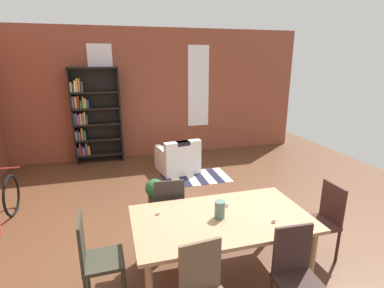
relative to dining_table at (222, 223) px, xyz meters
The scene contains 17 objects.
ground_plane 1.21m from the dining_table, 92.33° to the left, with size 9.54×9.54×0.00m, color brown.
back_wall_brick 4.82m from the dining_table, 90.50° to the left, with size 7.76×0.12×3.13m, color brown.
window_pane_0 4.94m from the dining_table, 104.71° to the left, with size 0.55×0.02×2.03m, color white.
window_pane_1 4.92m from the dining_table, 76.24° to the left, with size 0.55×0.02×2.03m, color white.
dining_table is the anchor object (origin of this frame).
vase_on_table 0.17m from the dining_table, behind, with size 0.11×0.11×0.19m, color #4C7266.
tealight_candle_0 0.71m from the dining_table, 159.06° to the left, with size 0.04×0.04×0.03m, color silver.
tealight_candle_1 0.28m from the dining_table, 56.19° to the left, with size 0.04×0.04×0.04m, color silver.
tealight_candle_2 0.56m from the dining_table, 26.18° to the right, with size 0.04×0.04×0.04m, color silver.
dining_chair_far_left 0.90m from the dining_table, 119.86° to the left, with size 0.43×0.43×0.95m.
dining_chair_head_left 1.35m from the dining_table, behind, with size 0.41×0.41×0.95m.
dining_chair_near_right 0.90m from the dining_table, 60.29° to the right, with size 0.42×0.42×0.95m.
dining_chair_head_right 1.35m from the dining_table, ahead, with size 0.40×0.40×0.95m.
bookshelf_tall 4.76m from the dining_table, 108.33° to the left, with size 1.11×0.29×2.23m.
armchair_white 3.37m from the dining_table, 85.25° to the left, with size 0.92×0.92×0.75m.
potted_plant_by_shelf 1.91m from the dining_table, 104.69° to the left, with size 0.31×0.31×0.50m.
striped_rug 2.97m from the dining_table, 79.23° to the left, with size 1.37×0.83×0.01m.
Camera 1 is at (-1.05, -3.67, 2.40)m, focal length 27.53 mm.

